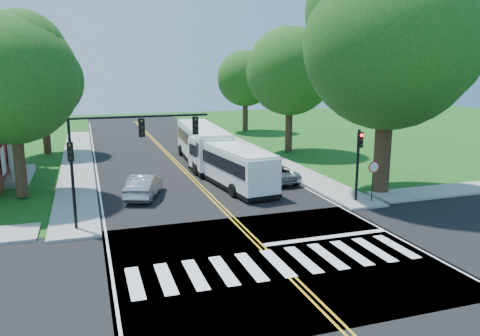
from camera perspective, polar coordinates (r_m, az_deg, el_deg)
name	(u,v)px	position (r m, az deg, el deg)	size (l,w,h in m)	color
ground	(273,259)	(20.88, 4.05, -10.98)	(140.00, 140.00, 0.00)	#154F13
road	(187,173)	(37.39, -6.50, -0.60)	(14.00, 96.00, 0.01)	black
cross_road	(273,259)	(20.88, 4.05, -10.96)	(60.00, 12.00, 0.01)	black
center_line	(177,163)	(41.23, -7.66, 0.58)	(0.36, 70.00, 0.01)	gold
edge_line_w	(96,168)	(40.56, -17.13, -0.05)	(0.12, 70.00, 0.01)	silver
edge_line_e	(250,159)	(42.97, 1.28, 1.15)	(0.12, 70.00, 0.01)	silver
crosswalk	(277,263)	(20.45, 4.59, -11.45)	(12.60, 3.00, 0.01)	silver
stop_bar	(326,237)	(23.65, 10.50, -8.29)	(6.60, 0.40, 0.01)	silver
sidewalk_nw	(77,162)	(43.49, -19.22, 0.69)	(2.60, 40.00, 0.15)	gray
sidewalk_ne	(254,152)	(46.24, 1.78, 2.01)	(2.60, 40.00, 0.15)	gray
tree_ne_big	(389,44)	(31.67, 17.75, 14.17)	(10.80, 10.80, 14.91)	#312313
tree_west_near	(11,79)	(31.99, -26.12, 9.73)	(8.00, 8.00, 11.40)	#312313
tree_west_far	(42,81)	(47.87, -23.03, 9.75)	(7.60, 7.60, 10.67)	#312313
tree_east_mid	(290,71)	(45.81, 6.12, 11.64)	(8.40, 8.40, 11.93)	#312313
tree_east_far	(245,78)	(61.08, 0.66, 10.87)	(7.20, 7.20, 10.34)	#312313
signal_nw	(119,144)	(24.50, -14.53, 2.80)	(7.15, 0.46, 5.66)	black
signal_ne	(359,156)	(29.24, 14.25, 1.46)	(0.30, 0.46, 4.40)	black
stop_sign	(373,171)	(29.48, 15.95, -0.40)	(0.76, 0.08, 2.53)	black
bus_lead	(229,163)	(33.36, -1.39, 0.57)	(3.71, 11.18, 2.84)	white
bus_follow	(202,144)	(40.89, -4.60, 2.98)	(3.60, 12.67, 3.24)	white
hatchback	(144,186)	(30.65, -11.61, -2.13)	(1.61, 4.62, 1.52)	#A6A8AD
suv	(275,173)	(34.19, 4.29, -0.66)	(2.08, 4.52, 1.26)	#A8AAAF
dark_sedan	(272,172)	(34.96, 3.88, -0.49)	(1.56, 3.84, 1.12)	black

